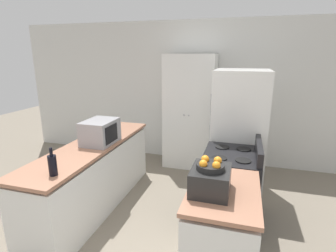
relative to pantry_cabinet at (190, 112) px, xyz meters
name	(u,v)px	position (x,y,z in m)	size (l,w,h in m)	color
wall_back	(191,93)	(-0.06, 0.33, 0.29)	(7.00, 0.06, 2.60)	silver
counter_left	(94,177)	(-0.93, -1.74, -0.58)	(0.60, 2.34, 0.88)	silver
counter_right	(221,235)	(0.81, -2.45, -0.58)	(0.60, 0.92, 0.88)	silver
pantry_cabinet	(190,112)	(0.00, 0.00, 0.00)	(0.87, 0.58, 2.01)	white
stove	(230,187)	(0.83, -1.57, -0.56)	(0.66, 0.78, 1.04)	black
refrigerator	(239,133)	(0.88, -0.76, -0.11)	(0.76, 0.76, 1.80)	white
microwave	(100,132)	(-0.83, -1.66, 0.03)	(0.36, 0.48, 0.30)	#939399
wine_bottle	(53,165)	(-0.78, -2.63, -0.02)	(0.08, 0.08, 0.28)	black
toaster_oven	(210,180)	(0.70, -2.51, -0.02)	(0.33, 0.38, 0.21)	black
fruit_bowl	(210,165)	(0.70, -2.53, 0.12)	(0.23, 0.23, 0.10)	black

